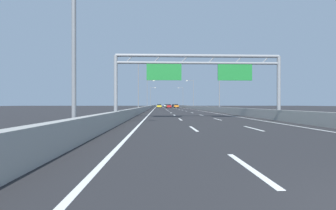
{
  "coord_description": "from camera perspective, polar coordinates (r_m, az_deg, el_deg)",
  "views": [
    {
      "loc": [
        -3.87,
        -2.08,
        1.47
      ],
      "look_at": [
        -0.97,
        74.67,
        1.2
      ],
      "focal_mm": 26.39,
      "sensor_mm": 36.0,
      "label": 1
    }
  ],
  "objects": [
    {
      "name": "streetlamp_left_near",
      "position": [
        12.48,
        -19.85,
        18.55
      ],
      "size": [
        2.58,
        0.28,
        9.5
      ],
      "color": "slate",
      "rests_on": "ground_plane"
    },
    {
      "name": "streetlamp_right_distant",
      "position": [
        117.73,
        3.37,
        2.11
      ],
      "size": [
        2.58,
        0.28,
        9.5
      ],
      "color": "slate",
      "rests_on": "ground_plane"
    },
    {
      "name": "lane_dash_right_5",
      "position": [
        50.92,
        4.23,
        -1.45
      ],
      "size": [
        0.16,
        3.0,
        0.01
      ],
      "primitive_type": "cube",
      "color": "white",
      "rests_on": "ground_plane"
    },
    {
      "name": "lane_dash_right_7",
      "position": [
        68.83,
        2.56,
        -1.02
      ],
      "size": [
        0.16,
        3.0,
        0.01
      ],
      "primitive_type": "cube",
      "color": "white",
      "rests_on": "ground_plane"
    },
    {
      "name": "lane_dash_right_12",
      "position": [
        113.73,
        0.7,
        -0.54
      ],
      "size": [
        0.16,
        3.0,
        0.01
      ],
      "primitive_type": "cube",
      "color": "white",
      "rests_on": "ground_plane"
    },
    {
      "name": "edge_line_right",
      "position": [
        90.55,
        3.62,
        -0.73
      ],
      "size": [
        0.16,
        176.0,
        0.01
      ],
      "primitive_type": "cube",
      "color": "white",
      "rests_on": "ground_plane"
    },
    {
      "name": "lane_dash_left_9",
      "position": [
        86.62,
        -0.79,
        -0.77
      ],
      "size": [
        0.16,
        3.0,
        0.01
      ],
      "primitive_type": "cube",
      "color": "white",
      "rests_on": "ground_plane"
    },
    {
      "name": "lane_dash_left_10",
      "position": [
        95.61,
        -0.92,
        -0.68
      ],
      "size": [
        0.16,
        3.0,
        0.01
      ],
      "primitive_type": "cube",
      "color": "white",
      "rests_on": "ground_plane"
    },
    {
      "name": "yellow_car",
      "position": [
        101.96,
        -2.05,
        -0.2
      ],
      "size": [
        1.87,
        4.4,
        1.48
      ],
      "color": "yellow",
      "rests_on": "ground_plane"
    },
    {
      "name": "lane_dash_right_2",
      "position": [
        24.3,
        11.36,
        -3.25
      ],
      "size": [
        0.16,
        3.0,
        0.01
      ],
      "primitive_type": "cube",
      "color": "white",
      "rests_on": "ground_plane"
    },
    {
      "name": "lane_dash_left_1",
      "position": [
        14.8,
        5.92,
        -5.47
      ],
      "size": [
        0.16,
        3.0,
        0.01
      ],
      "primitive_type": "cube",
      "color": "white",
      "rests_on": "ground_plane"
    },
    {
      "name": "streetlamp_left_far",
      "position": [
        82.01,
        -4.68,
        2.95
      ],
      "size": [
        2.58,
        0.28,
        9.5
      ],
      "color": "slate",
      "rests_on": "ground_plane"
    },
    {
      "name": "lane_dash_left_15",
      "position": [
        140.6,
        -1.32,
        -0.4
      ],
      "size": [
        0.16,
        3.0,
        0.01
      ],
      "primitive_type": "cube",
      "color": "white",
      "rests_on": "ground_plane"
    },
    {
      "name": "white_car",
      "position": [
        132.69,
        -0.51,
        -0.11
      ],
      "size": [
        1.86,
        4.51,
        1.42
      ],
      "color": "silver",
      "rests_on": "ground_plane"
    },
    {
      "name": "lane_dash_right_11",
      "position": [
        104.74,
        0.94,
        -0.6
      ],
      "size": [
        0.16,
        3.0,
        0.01
      ],
      "primitive_type": "cube",
      "color": "white",
      "rests_on": "ground_plane"
    },
    {
      "name": "lane_dash_left_12",
      "position": [
        113.61,
        -1.12,
        -0.54
      ],
      "size": [
        0.16,
        3.0,
        0.01
      ],
      "primitive_type": "cube",
      "color": "white",
      "rests_on": "ground_plane"
    },
    {
      "name": "lane_dash_left_16",
      "position": [
        149.6,
        -1.37,
        -0.36
      ],
      "size": [
        0.16,
        3.0,
        0.01
      ],
      "primitive_type": "cube",
      "color": "white",
      "rests_on": "ground_plane"
    },
    {
      "name": "streetlamp_right_far",
      "position": [
        82.72,
        5.72,
        2.92
      ],
      "size": [
        2.58,
        0.28,
        9.5
      ],
      "color": "slate",
      "rests_on": "ground_plane"
    },
    {
      "name": "lane_dash_right_16",
      "position": [
        149.69,
        0.01,
        -0.36
      ],
      "size": [
        0.16,
        3.0,
        0.01
      ],
      "primitive_type": "cube",
      "color": "white",
      "rests_on": "ground_plane"
    },
    {
      "name": "streetlamp_right_mid",
      "position": [
        48.08,
        11.52,
        4.88
      ],
      "size": [
        2.58,
        0.28,
        9.5
      ],
      "color": "slate",
      "rests_on": "ground_plane"
    },
    {
      "name": "lane_dash_left_14",
      "position": [
        131.6,
        -1.26,
        -0.44
      ],
      "size": [
        0.16,
        3.0,
        0.01
      ],
      "primitive_type": "cube",
      "color": "white",
      "rests_on": "ground_plane"
    },
    {
      "name": "streetlamp_left_mid",
      "position": [
        46.87,
        -6.58,
        5.01
      ],
      "size": [
        2.58,
        0.28,
        9.5
      ],
      "color": "slate",
      "rests_on": "ground_plane"
    },
    {
      "name": "black_car",
      "position": [
        123.55,
        1.33,
        -0.13
      ],
      "size": [
        1.73,
        4.22,
        1.47
      ],
      "color": "black",
      "rests_on": "ground_plane"
    },
    {
      "name": "edge_line_left",
      "position": [
        90.1,
        -3.04,
        -0.73
      ],
      "size": [
        0.16,
        176.0,
        0.01
      ],
      "primitive_type": "cube",
      "color": "white",
      "rests_on": "ground_plane"
    },
    {
      "name": "lane_dash_left_3",
      "position": [
        32.68,
        1.47,
        -2.36
      ],
      "size": [
        0.16,
        3.0,
        0.01
      ],
      "primitive_type": "cube",
      "color": "white",
      "rests_on": "ground_plane"
    },
    {
      "name": "barrier_left",
      "position": [
        112.13,
        -3.71,
        -0.31
      ],
      "size": [
        0.45,
        220.0,
        0.95
      ],
      "color": "#9E9E99",
      "rests_on": "ground_plane"
    },
    {
      "name": "green_car",
      "position": [
        107.46,
        -0.07,
        -0.18
      ],
      "size": [
        1.77,
        4.27,
        1.47
      ],
      "color": "#1E7A38",
      "rests_on": "ground_plane"
    },
    {
      "name": "ground_plane",
      "position": [
        102.16,
        0.01,
        -0.62
      ],
      "size": [
        260.0,
        260.0,
        0.0
      ],
      "primitive_type": "plane",
      "color": "#262628"
    },
    {
      "name": "lane_dash_right_1",
      "position": [
        15.71,
        19.08,
        -5.15
      ],
      "size": [
        0.16,
        3.0,
        0.01
      ],
      "primitive_type": "cube",
      "color": "white",
      "rests_on": "ground_plane"
    },
    {
      "name": "lane_dash_right_4",
      "position": [
        41.99,
        5.6,
        -1.8
      ],
      "size": [
        0.16,
        3.0,
        0.01
      ],
      "primitive_type": "cube",
      "color": "white",
      "rests_on": "ground_plane"
    },
    {
      "name": "lane_dash_right_8",
      "position": [
        77.8,
        2.02,
        -0.88
      ],
      "size": [
        0.16,
        3.0,
        0.01
      ],
      "primitive_type": "cube",
      "color": "white",
      "rests_on": "ground_plane"
    },
    {
      "name": "streetlamp_left_distant",
      "position": [
        117.24,
        -3.92,
        2.12
      ],
      "size": [
        2.58,
        0.28,
        9.5
      ],
      "color": "slate",
      "rests_on": "ground_plane"
    },
    {
      "name": "lane_dash_right_9",
      "position": [
        86.78,
        1.58,
        -0.77
      ],
      "size": [
        0.16,
        3.0,
        0.01
      ],
      "primitive_type": "cube",
      "color": "white",
      "rests_on": "ground_plane"
    },
    {
      "name": "lane_dash_left_4",
      "position": [
        41.66,
        0.69,
        -1.81
      ],
      "size": [
        0.16,
        3.0,
        0.01
      ],
      "primitive_type": "cube",
      "color": "white",
      "rests_on": "ground_plane"
    },
    {
      "name": "lane_dash_left_5",
      "position": [
        50.64,
        0.18,
        -1.45
      ],
      "size": [
        0.16,
        3.0,
        0.01
      ],
      "primitive_type": "cube",
      "color": "white",
      "rests_on": "ground_plane"
    },
    {
      "name": "orange_car",
      "position": [
        102.83,
        1.9,
        -0.19
      ],
      "size": [
        1.74,
        4.41,
        1.5
      ],
      "color": "orange",
      "rests_on": "ground_plane"
    },
    {
      "name": "lane_dash_right_3",
      "position": [
        33.1,
        7.71,
        -2.33
      ],
      "size": [
        0.16,
        3.0,
        0.01
      ],
      "primitive_type": "cube",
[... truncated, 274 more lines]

